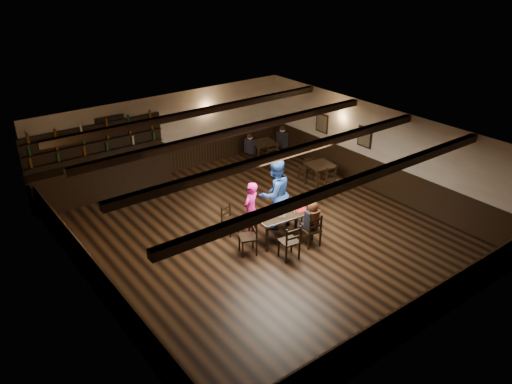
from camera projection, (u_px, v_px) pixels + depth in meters
ground at (260, 233)px, 13.39m from camera, size 10.00×10.00×0.00m
room_shell at (259, 173)px, 12.65m from camera, size 9.02×10.02×2.71m
dining_table at (283, 217)px, 12.80m from camera, size 1.51×0.86×0.75m
chair_near_left at (291, 240)px, 12.01m from camera, size 0.50×0.48×0.94m
chair_near_right at (313, 228)px, 12.55m from camera, size 0.46×0.44×0.90m
chair_end_left at (251, 234)px, 12.28m from camera, size 0.54×0.56×0.93m
chair_end_right at (309, 211)px, 13.49m from camera, size 0.43×0.44×0.79m
chair_far_pushed at (228, 217)px, 13.20m from camera, size 0.44×0.42×0.79m
woman_pink at (251, 209)px, 12.99m from camera, size 0.64×0.54×1.51m
man_blue at (275, 194)px, 13.25m from camera, size 0.97×0.76×1.98m
seated_person at (312, 217)px, 12.46m from camera, size 0.34×0.51×0.83m
cake at (265, 216)px, 12.58m from camera, size 0.33×0.33×0.10m
plate_stack_a at (282, 213)px, 12.62m from camera, size 0.19×0.19×0.18m
plate_stack_b at (285, 208)px, 12.86m from camera, size 0.16×0.16×0.18m
tea_light at (282, 212)px, 12.81m from camera, size 0.05×0.05×0.06m
salt_shaker at (295, 211)px, 12.81m from camera, size 0.03×0.03×0.08m
pepper_shaker at (298, 208)px, 12.92m from camera, size 0.04×0.04×0.10m
drink_glass at (288, 208)px, 12.92m from camera, size 0.07×0.07×0.10m
menu_red at (302, 209)px, 12.97m from camera, size 0.34×0.26×0.00m
menu_blue at (296, 207)px, 13.09m from camera, size 0.34×0.25×0.00m
bar_counter at (102, 173)px, 15.13m from camera, size 4.48×0.70×2.20m
back_table_a at (320, 167)px, 15.73m from camera, size 0.88×0.88×0.75m
back_table_b at (263, 145)px, 17.50m from camera, size 1.00×1.00×0.75m
bg_patron_left at (250, 143)px, 17.20m from camera, size 0.30×0.38×0.69m
bg_patron_right at (282, 136)px, 17.74m from camera, size 0.26×0.39×0.77m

